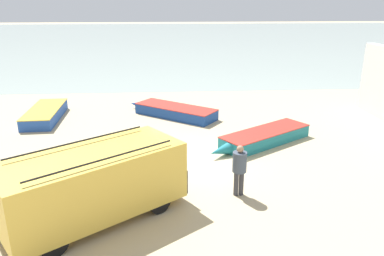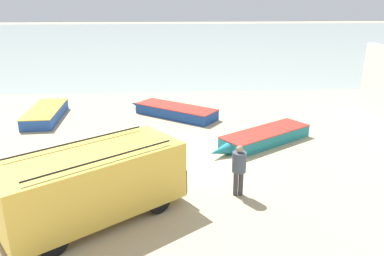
# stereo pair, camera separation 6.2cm
# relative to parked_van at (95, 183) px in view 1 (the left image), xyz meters

# --- Properties ---
(ground_plane) EXTENTS (200.00, 200.00, 0.00)m
(ground_plane) POSITION_rel_parked_van_xyz_m (2.80, 3.81, -1.15)
(ground_plane) COLOR tan
(sea_water) EXTENTS (120.00, 80.00, 0.01)m
(sea_water) POSITION_rel_parked_van_xyz_m (2.80, 55.81, -1.14)
(sea_water) COLOR #99A89E
(sea_water) RESTS_ON ground_plane
(parked_van) EXTENTS (5.48, 4.75, 2.20)m
(parked_van) POSITION_rel_parked_van_xyz_m (0.00, 0.00, 0.00)
(parked_van) COLOR gold
(parked_van) RESTS_ON ground_plane
(fishing_rowboat_0) EXTENTS (5.12, 3.80, 0.57)m
(fishing_rowboat_0) POSITION_rel_parked_van_xyz_m (6.38, 5.64, -0.86)
(fishing_rowboat_0) COLOR #1E757F
(fishing_rowboat_0) RESTS_ON ground_plane
(fishing_rowboat_1) EXTENTS (5.10, 4.19, 0.59)m
(fishing_rowboat_1) POSITION_rel_parked_van_xyz_m (2.46, 10.12, -0.85)
(fishing_rowboat_1) COLOR navy
(fishing_rowboat_1) RESTS_ON ground_plane
(fishing_rowboat_2) EXTENTS (1.72, 5.19, 0.61)m
(fishing_rowboat_2) POSITION_rel_parked_van_xyz_m (-4.46, 10.16, -0.84)
(fishing_rowboat_2) COLOR #234CA3
(fishing_rowboat_2) RESTS_ON ground_plane
(fisherman_1) EXTENTS (0.46, 0.46, 1.75)m
(fisherman_1) POSITION_rel_parked_van_xyz_m (4.42, 1.07, -0.10)
(fisherman_1) COLOR #38383D
(fisherman_1) RESTS_ON ground_plane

